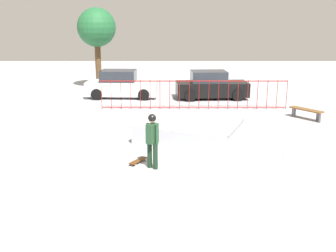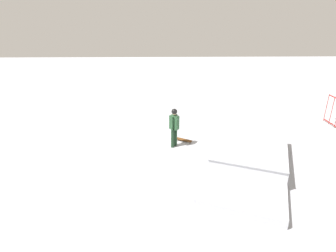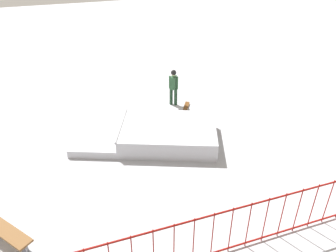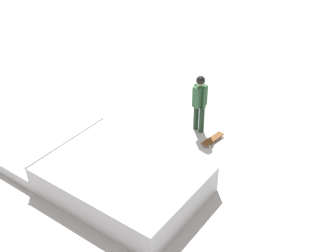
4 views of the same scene
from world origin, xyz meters
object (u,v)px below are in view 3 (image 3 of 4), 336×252
at_px(skate_ramp, 156,134).
at_px(park_bench, 8,234).
at_px(skateboard, 186,106).
at_px(skater, 173,85).

distance_m(skate_ramp, park_bench, 6.17).
distance_m(skate_ramp, skateboard, 3.21).
bearing_deg(skater, skate_ramp, -176.99).
relative_size(skateboard, park_bench, 0.52).
relative_size(skate_ramp, park_bench, 3.95).
xyz_separation_m(skate_ramp, skateboard, (-2.21, -2.31, -0.24)).
height_order(skater, skateboard, skater).
relative_size(skate_ramp, skater, 3.47).
bearing_deg(skateboard, park_bench, 158.55).
bearing_deg(skater, park_bench, 167.29).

